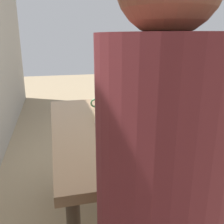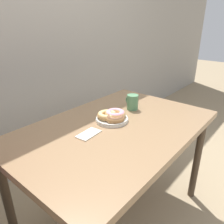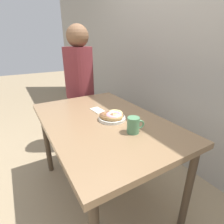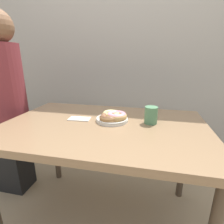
{
  "view_description": "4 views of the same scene",
  "coord_description": "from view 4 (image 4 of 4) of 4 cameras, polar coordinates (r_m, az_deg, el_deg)",
  "views": [
    {
      "loc": [
        -1.3,
        0.56,
        1.21
      ],
      "look_at": [
        0.04,
        0.23,
        0.79
      ],
      "focal_mm": 40.0,
      "sensor_mm": 36.0,
      "label": 1
    },
    {
      "loc": [
        -0.9,
        -0.55,
        1.31
      ],
      "look_at": [
        0.04,
        0.23,
        0.79
      ],
      "focal_mm": 35.0,
      "sensor_mm": 36.0,
      "label": 2
    },
    {
      "loc": [
        1.05,
        -0.37,
        1.27
      ],
      "look_at": [
        0.04,
        0.23,
        0.79
      ],
      "focal_mm": 28.0,
      "sensor_mm": 36.0,
      "label": 3
    },
    {
      "loc": [
        0.26,
        -0.78,
        1.11
      ],
      "look_at": [
        0.04,
        0.23,
        0.79
      ],
      "focal_mm": 28.0,
      "sensor_mm": 36.0,
      "label": 4
    }
  ],
  "objects": [
    {
      "name": "dining_table",
      "position": [
        1.09,
        -2.68,
        -7.48
      ],
      "size": [
        1.23,
        0.8,
        0.73
      ],
      "color": "#846647",
      "rests_on": "ground_plane"
    },
    {
      "name": "coffee_mug",
      "position": [
        1.08,
        12.66,
        -0.91
      ],
      "size": [
        0.08,
        0.11,
        0.1
      ],
      "color": "#4C7F56",
      "rests_on": "dining_table"
    },
    {
      "name": "person_figure",
      "position": [
        1.59,
        -31.79,
        2.16
      ],
      "size": [
        0.35,
        0.32,
        1.43
      ],
      "color": "black",
      "rests_on": "ground_plane"
    },
    {
      "name": "wall_back",
      "position": [
        1.94,
        4.95,
        22.78
      ],
      "size": [
        8.0,
        0.05,
        2.6
      ],
      "color": "#9E998E",
      "rests_on": "ground_plane"
    },
    {
      "name": "napkin",
      "position": [
        1.16,
        -10.57,
        -2.19
      ],
      "size": [
        0.14,
        0.09,
        0.01
      ],
      "color": "beige",
      "rests_on": "dining_table"
    },
    {
      "name": "donut_plate",
      "position": [
        1.1,
        0.21,
        -1.5
      ],
      "size": [
        0.2,
        0.23,
        0.06
      ],
      "color": "silver",
      "rests_on": "dining_table"
    }
  ]
}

